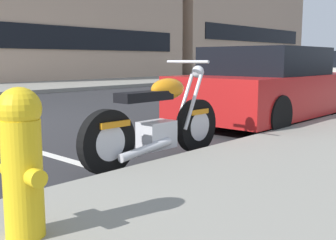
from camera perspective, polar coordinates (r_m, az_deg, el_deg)
sidewalk_far_curb at (r=20.81m, az=-2.81°, el=5.45°), size 120.00×5.00×0.14m
parking_stall_stripe at (r=4.51m, az=-10.81°, el=-6.30°), size 0.12×2.20×0.01m
parked_motorcycle at (r=4.56m, az=-1.37°, el=-0.47°), size 2.05×0.62×1.13m
parked_car_at_intersection at (r=7.75m, az=13.80°, el=4.42°), size 4.01×1.89×1.34m
fire_hydrant at (r=2.43m, az=-19.52°, el=-5.09°), size 0.24×0.36×0.85m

